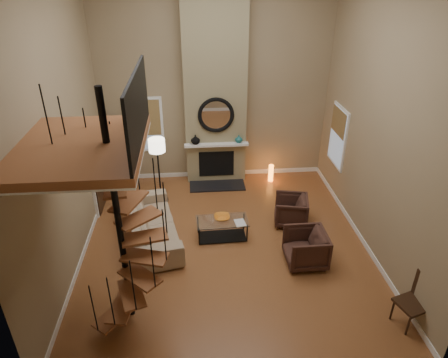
{
  "coord_description": "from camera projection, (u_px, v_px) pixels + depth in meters",
  "views": [
    {
      "loc": [
        -0.62,
        -6.97,
        5.4
      ],
      "look_at": [
        0.0,
        0.4,
        1.4
      ],
      "focal_mm": 32.13,
      "sensor_mm": 36.0,
      "label": 1
    }
  ],
  "objects": [
    {
      "name": "ground",
      "position": [
        226.0,
        244.0,
        8.72
      ],
      "size": [
        6.0,
        6.5,
        0.01
      ],
      "primitive_type": "cube",
      "color": "#A46435",
      "rests_on": "ground"
    },
    {
      "name": "back_wall",
      "position": [
        215.0,
        80.0,
        10.26
      ],
      "size": [
        6.0,
        0.02,
        5.5
      ],
      "primitive_type": "cube",
      "color": "#958260",
      "rests_on": "ground"
    },
    {
      "name": "front_wall",
      "position": [
        251.0,
        227.0,
        4.57
      ],
      "size": [
        6.0,
        0.02,
        5.5
      ],
      "primitive_type": "cube",
      "color": "#958260",
      "rests_on": "ground"
    },
    {
      "name": "left_wall",
      "position": [
        60.0,
        130.0,
        7.19
      ],
      "size": [
        0.02,
        6.5,
        5.5
      ],
      "primitive_type": "cube",
      "color": "#958260",
      "rests_on": "ground"
    },
    {
      "name": "right_wall",
      "position": [
        382.0,
        120.0,
        7.64
      ],
      "size": [
        0.02,
        6.5,
        5.5
      ],
      "primitive_type": "cube",
      "color": "#958260",
      "rests_on": "ground"
    },
    {
      "name": "baseboard_back",
      "position": [
        216.0,
        173.0,
        11.53
      ],
      "size": [
        6.0,
        0.02,
        0.12
      ],
      "primitive_type": "cube",
      "color": "white",
      "rests_on": "ground"
    },
    {
      "name": "baseboard_left",
      "position": [
        85.0,
        249.0,
        8.47
      ],
      "size": [
        0.02,
        6.5,
        0.12
      ],
      "primitive_type": "cube",
      "color": "white",
      "rests_on": "ground"
    },
    {
      "name": "baseboard_right",
      "position": [
        359.0,
        235.0,
        8.92
      ],
      "size": [
        0.02,
        6.5,
        0.12
      ],
      "primitive_type": "cube",
      "color": "white",
      "rests_on": "ground"
    },
    {
      "name": "chimney_breast",
      "position": [
        215.0,
        82.0,
        10.1
      ],
      "size": [
        1.6,
        0.38,
        5.5
      ],
      "primitive_type": "cube",
      "color": "#8C805B",
      "rests_on": "ground"
    },
    {
      "name": "hearth",
      "position": [
        217.0,
        186.0,
        10.97
      ],
      "size": [
        1.5,
        0.6,
        0.04
      ],
      "primitive_type": "cube",
      "color": "black",
      "rests_on": "ground"
    },
    {
      "name": "firebox",
      "position": [
        216.0,
        164.0,
        10.97
      ],
      "size": [
        0.95,
        0.02,
        0.72
      ],
      "primitive_type": "cube",
      "color": "black",
      "rests_on": "chimney_breast"
    },
    {
      "name": "mantel",
      "position": [
        216.0,
        145.0,
        10.61
      ],
      "size": [
        1.7,
        0.18,
        0.06
      ],
      "primitive_type": "cube",
      "color": "white",
      "rests_on": "chimney_breast"
    },
    {
      "name": "mirror_frame",
      "position": [
        216.0,
        115.0,
        10.28
      ],
      "size": [
        0.94,
        0.1,
        0.94
      ],
      "primitive_type": "torus",
      "rotation": [
        1.57,
        0.0,
        0.0
      ],
      "color": "black",
      "rests_on": "chimney_breast"
    },
    {
      "name": "mirror_disc",
      "position": [
        216.0,
        115.0,
        10.29
      ],
      "size": [
        0.8,
        0.01,
        0.8
      ],
      "primitive_type": "cylinder",
      "rotation": [
        1.57,
        0.0,
        0.0
      ],
      "color": "white",
      "rests_on": "chimney_breast"
    },
    {
      "name": "vase_left",
      "position": [
        195.0,
        139.0,
        10.53
      ],
      "size": [
        0.24,
        0.24,
        0.25
      ],
      "primitive_type": "imported",
      "color": "black",
      "rests_on": "mantel"
    },
    {
      "name": "vase_right",
      "position": [
        239.0,
        139.0,
        10.63
      ],
      "size": [
        0.2,
        0.2,
        0.21
      ],
      "primitive_type": "imported",
      "color": "#1B6061",
      "rests_on": "mantel"
    },
    {
      "name": "window_back",
      "position": [
        144.0,
        124.0,
        10.63
      ],
      "size": [
        1.02,
        0.06,
        1.52
      ],
      "color": "white",
      "rests_on": "back_wall"
    },
    {
      "name": "window_right",
      "position": [
        338.0,
        136.0,
        9.92
      ],
      "size": [
        0.06,
        1.02,
        1.52
      ],
      "color": "white",
      "rests_on": "right_wall"
    },
    {
      "name": "entry_door",
      "position": [
        96.0,
        169.0,
        9.58
      ],
      "size": [
        0.1,
        1.05,
        2.16
      ],
      "color": "white",
      "rests_on": "ground"
    },
    {
      "name": "loft",
      "position": [
        88.0,
        143.0,
        5.45
      ],
      "size": [
        1.7,
        2.2,
        1.09
      ],
      "color": "#975731",
      "rests_on": "left_wall"
    },
    {
      "name": "spiral_stair",
      "position": [
        121.0,
        229.0,
        6.17
      ],
      "size": [
        1.47,
        1.47,
        4.06
      ],
      "color": "black",
      "rests_on": "ground"
    },
    {
      "name": "hutch",
      "position": [
        111.0,
        155.0,
        10.52
      ],
      "size": [
        0.38,
        0.8,
        1.79
      ],
      "primitive_type": "cube",
      "color": "#321D10",
      "rests_on": "ground"
    },
    {
      "name": "sofa",
      "position": [
        152.0,
        223.0,
        8.75
      ],
      "size": [
        1.42,
        2.58,
        0.71
      ],
      "primitive_type": "imported",
      "rotation": [
        0.0,
        0.0,
        1.77
      ],
      "color": "tan",
      "rests_on": "ground"
    },
    {
      "name": "armchair_near",
      "position": [
        294.0,
        210.0,
        9.26
      ],
      "size": [
        0.88,
        0.86,
        0.68
      ],
      "primitive_type": "imported",
      "rotation": [
        0.0,
        0.0,
        -1.78
      ],
      "color": "#3E241D",
      "rests_on": "ground"
    },
    {
      "name": "armchair_far",
      "position": [
        309.0,
        248.0,
        8.05
      ],
      "size": [
        0.81,
        0.79,
        0.74
      ],
      "primitive_type": "imported",
      "rotation": [
        0.0,
        0.0,
        -1.56
      ],
      "color": "#3E241D",
      "rests_on": "ground"
    },
    {
      "name": "coffee_table",
      "position": [
        222.0,
        227.0,
        8.81
      ],
      "size": [
        1.16,
        0.61,
        0.44
      ],
      "color": "silver",
      "rests_on": "ground"
    },
    {
      "name": "bowl",
      "position": [
        222.0,
        217.0,
        8.75
      ],
      "size": [
        0.34,
        0.34,
        0.08
      ],
      "primitive_type": "imported",
      "color": "orange",
      "rests_on": "coffee_table"
    },
    {
      "name": "book",
      "position": [
        239.0,
        223.0,
        8.62
      ],
      "size": [
        0.26,
        0.32,
        0.03
      ],
      "primitive_type": "imported",
      "rotation": [
        0.0,
        0.0,
        0.14
      ],
      "color": "gray",
      "rests_on": "coffee_table"
    },
    {
      "name": "floor_lamp",
      "position": [
        157.0,
        150.0,
        9.65
      ],
      "size": [
        0.4,
        0.4,
        1.71
      ],
      "color": "black",
      "rests_on": "ground"
    },
    {
      "name": "accent_lamp",
      "position": [
        271.0,
        173.0,
        11.14
      ],
      "size": [
        0.14,
        0.14,
        0.48
      ],
      "primitive_type": "cylinder",
      "color": "orange",
      "rests_on": "ground"
    },
    {
      "name": "side_chair",
      "position": [
        417.0,
        299.0,
        6.59
      ],
      "size": [
        0.56,
        0.56,
        0.97
      ],
      "color": "#321D10",
      "rests_on": "ground"
    }
  ]
}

